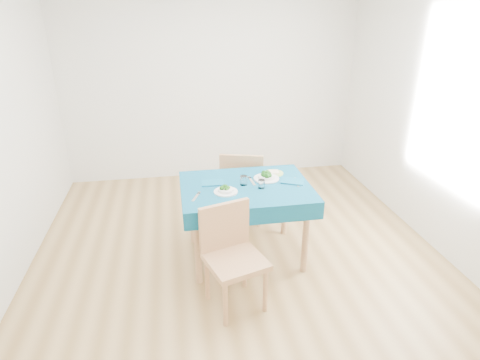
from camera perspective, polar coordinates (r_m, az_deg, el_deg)
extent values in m
cube|color=olive|center=(4.00, 0.00, -11.37)|extent=(4.00, 4.50, 0.02)
cube|color=silver|center=(5.60, -4.07, 13.84)|extent=(4.00, 0.02, 2.70)
cube|color=silver|center=(1.47, 15.93, -16.68)|extent=(4.00, 0.02, 2.70)
cube|color=silver|center=(4.23, 28.03, 8.08)|extent=(0.02, 4.50, 2.70)
cube|color=navy|center=(3.87, 0.81, -5.95)|extent=(1.18, 0.90, 0.76)
cube|color=#A7784E|center=(3.17, -0.65, -9.79)|extent=(0.55, 0.58, 1.08)
cube|color=#A7784E|center=(4.49, 0.48, 1.24)|extent=(0.59, 0.62, 1.16)
cube|color=silver|center=(3.49, -6.29, -2.42)|extent=(0.09, 0.18, 0.00)
cube|color=silver|center=(3.60, -1.62, -1.47)|extent=(0.07, 0.23, 0.00)
cube|color=silver|center=(3.78, 1.71, -0.19)|extent=(0.04, 0.20, 0.00)
cube|color=silver|center=(3.80, 8.08, -0.32)|extent=(0.05, 0.22, 0.00)
cube|color=navy|center=(3.75, -3.89, -0.40)|extent=(0.21, 0.16, 0.01)
cube|color=navy|center=(3.81, 7.50, -0.17)|extent=(0.25, 0.22, 0.01)
cylinder|color=white|center=(3.70, 0.53, -0.05)|extent=(0.07, 0.07, 0.09)
cylinder|color=white|center=(3.64, 3.08, -0.57)|extent=(0.06, 0.06, 0.08)
cylinder|color=#9BC05E|center=(3.97, 4.79, 0.97)|extent=(0.19, 0.19, 0.01)
cube|color=beige|center=(3.97, 4.80, 1.14)|extent=(0.11, 0.11, 0.01)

